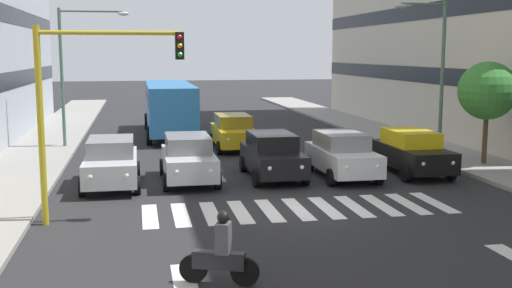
{
  "coord_description": "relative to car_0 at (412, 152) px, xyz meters",
  "views": [
    {
      "loc": [
        4.77,
        18.03,
        4.77
      ],
      "look_at": [
        0.44,
        -4.59,
        1.37
      ],
      "focal_mm": 43.62,
      "sensor_mm": 36.0,
      "label": 1
    }
  ],
  "objects": [
    {
      "name": "bus_behind_traffic",
      "position": [
        8.81,
        -13.43,
        0.97
      ],
      "size": [
        2.78,
        10.5,
        3.0
      ],
      "color": "#286BAD",
      "rests_on": "ground_plane"
    },
    {
      "name": "street_lamp_right",
      "position": [
        13.62,
        -9.2,
        3.48
      ],
      "size": [
        3.4,
        0.28,
        6.76
      ],
      "color": "#4C6B56",
      "rests_on": "sidewalk_right"
    },
    {
      "name": "car_0",
      "position": [
        0.0,
        0.0,
        0.0
      ],
      "size": [
        2.02,
        4.44,
        1.72
      ],
      "color": "black",
      "rests_on": "ground_plane"
    },
    {
      "name": "traffic_light_gantry",
      "position": [
        12.1,
        5.02,
        2.79
      ],
      "size": [
        4.02,
        0.36,
        5.5
      ],
      "color": "#AD991E",
      "rests_on": "ground_plane"
    },
    {
      "name": "car_3",
      "position": [
        8.81,
        -0.13,
        0.0
      ],
      "size": [
        2.02,
        4.44,
        1.72
      ],
      "color": "#B2B7BC",
      "rests_on": "ground_plane"
    },
    {
      "name": "lane_arrow_1",
      "position": [
        9.74,
        10.14,
        -0.88
      ],
      "size": [
        0.5,
        2.2,
        0.01
      ],
      "primitive_type": "cube",
      "color": "silver",
      "rests_on": "ground_plane"
    },
    {
      "name": "car_4",
      "position": [
        11.6,
        0.19,
        0.0
      ],
      "size": [
        2.02,
        4.44,
        1.72
      ],
      "color": "#B2B7BC",
      "rests_on": "ground_plane"
    },
    {
      "name": "street_tree_1",
      "position": [
        -3.66,
        -0.84,
        2.3
      ],
      "size": [
        2.42,
        2.42,
        4.26
      ],
      "color": "#513823",
      "rests_on": "sidewalk_left"
    },
    {
      "name": "street_lamp_left",
      "position": [
        -2.16,
        -2.63,
        3.41
      ],
      "size": [
        2.39,
        0.28,
        6.83
      ],
      "color": "#4C6B56",
      "rests_on": "sidewalk_left"
    },
    {
      "name": "car_2",
      "position": [
        5.6,
        -0.21,
        0.0
      ],
      "size": [
        2.02,
        4.44,
        1.72
      ],
      "color": "black",
      "rests_on": "ground_plane"
    },
    {
      "name": "ground_plane",
      "position": [
        5.85,
        4.64,
        -0.89
      ],
      "size": [
        180.0,
        180.0,
        0.0
      ],
      "primitive_type": "plane",
      "color": "#262628"
    },
    {
      "name": "car_row2_0",
      "position": [
        5.98,
        -7.51,
        0.0
      ],
      "size": [
        2.02,
        4.44,
        1.72
      ],
      "color": "gold",
      "rests_on": "ground_plane"
    },
    {
      "name": "car_1",
      "position": [
        2.94,
        0.15,
        0.0
      ],
      "size": [
        2.02,
        4.44,
        1.72
      ],
      "color": "silver",
      "rests_on": "ground_plane"
    },
    {
      "name": "crosswalk_markings",
      "position": [
        5.85,
        4.64,
        -0.88
      ],
      "size": [
        9.45,
        2.8,
        0.01
      ],
      "color": "silver",
      "rests_on": "ground_plane"
    },
    {
      "name": "motorcycle_with_rider",
      "position": [
        9.02,
        10.42,
        -0.24
      ],
      "size": [
        1.62,
        0.72,
        1.57
      ],
      "color": "black",
      "rests_on": "ground_plane"
    }
  ]
}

